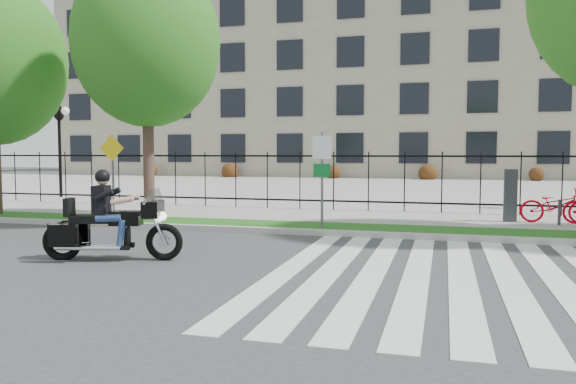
# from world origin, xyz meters

# --- Properties ---
(ground) EXTENTS (120.00, 120.00, 0.00)m
(ground) POSITION_xyz_m (0.00, 0.00, 0.00)
(ground) COLOR #323235
(ground) RESTS_ON ground
(curb) EXTENTS (60.00, 0.20, 0.15)m
(curb) POSITION_xyz_m (0.00, 4.10, 0.07)
(curb) COLOR #ABA9A1
(curb) RESTS_ON ground
(grass_verge) EXTENTS (60.00, 1.50, 0.15)m
(grass_verge) POSITION_xyz_m (0.00, 4.95, 0.07)
(grass_verge) COLOR #1A4F13
(grass_verge) RESTS_ON ground
(sidewalk) EXTENTS (60.00, 3.50, 0.15)m
(sidewalk) POSITION_xyz_m (0.00, 7.45, 0.07)
(sidewalk) COLOR gray
(sidewalk) RESTS_ON ground
(plaza) EXTENTS (80.00, 34.00, 0.10)m
(plaza) POSITION_xyz_m (0.00, 25.00, 0.05)
(plaza) COLOR gray
(plaza) RESTS_ON ground
(crosswalk_stripes) EXTENTS (5.70, 8.00, 0.01)m
(crosswalk_stripes) POSITION_xyz_m (4.83, 0.00, 0.01)
(crosswalk_stripes) COLOR silver
(crosswalk_stripes) RESTS_ON ground
(iron_fence) EXTENTS (30.00, 0.06, 2.00)m
(iron_fence) POSITION_xyz_m (0.00, 9.20, 1.15)
(iron_fence) COLOR black
(iron_fence) RESTS_ON sidewalk
(office_building) EXTENTS (60.00, 21.90, 20.15)m
(office_building) POSITION_xyz_m (0.00, 44.92, 9.97)
(office_building) COLOR gray
(office_building) RESTS_ON ground
(lamp_post_left) EXTENTS (1.06, 0.70, 4.25)m
(lamp_post_left) POSITION_xyz_m (-12.00, 12.00, 3.21)
(lamp_post_left) COLOR black
(lamp_post_left) RESTS_ON ground
(street_tree_1) EXTENTS (4.26, 4.26, 7.60)m
(street_tree_1) POSITION_xyz_m (-3.49, 4.95, 5.29)
(street_tree_1) COLOR #3D2921
(street_tree_1) RESTS_ON grass_verge
(sign_pole_regulatory) EXTENTS (0.50, 0.09, 2.50)m
(sign_pole_regulatory) POSITION_xyz_m (1.78, 4.58, 1.74)
(sign_pole_regulatory) COLOR #59595B
(sign_pole_regulatory) RESTS_ON grass_verge
(sign_pole_warning) EXTENTS (0.78, 0.09, 2.49)m
(sign_pole_warning) POSITION_xyz_m (-4.47, 4.58, 1.74)
(sign_pole_warning) COLOR #59595B
(sign_pole_warning) RESTS_ON grass_verge
(motorcycle_rider) EXTENTS (2.73, 1.19, 2.15)m
(motorcycle_rider) POSITION_xyz_m (-1.40, -0.22, 0.71)
(motorcycle_rider) COLOR black
(motorcycle_rider) RESTS_ON ground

